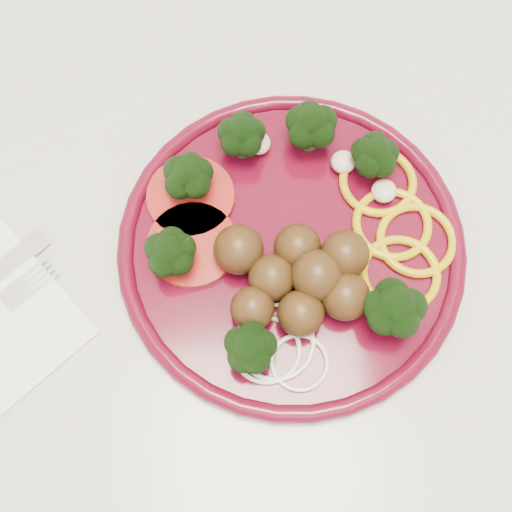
{
  "coord_description": "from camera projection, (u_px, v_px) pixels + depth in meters",
  "views": [
    {
      "loc": [
        -0.09,
        1.51,
        1.4
      ],
      "look_at": [
        -0.08,
        1.69,
        0.92
      ],
      "focal_mm": 45.0,
      "sensor_mm": 36.0,
      "label": 1
    }
  ],
  "objects": [
    {
      "name": "counter",
      "position": [
        306.0,
        357.0,
        0.96
      ],
      "size": [
        2.4,
        0.6,
        0.9
      ],
      "color": "silver",
      "rests_on": "ground"
    },
    {
      "name": "plate",
      "position": [
        290.0,
        242.0,
        0.52
      ],
      "size": [
        0.29,
        0.29,
        0.06
      ],
      "rotation": [
        0.0,
        0.0,
        -0.27
      ],
      "color": "#460516",
      "rests_on": "counter"
    }
  ]
}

